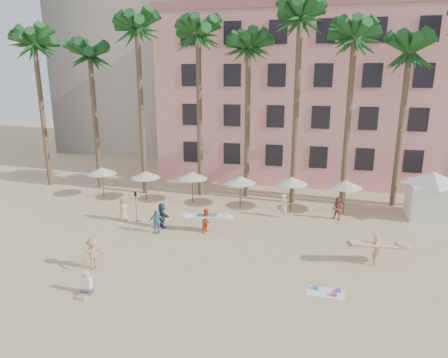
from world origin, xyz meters
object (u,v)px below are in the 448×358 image
pink_hotel (341,97)px  cabana (431,191)px  carrier_yellow (376,248)px  carrier_white (207,220)px

pink_hotel → cabana: bearing=-64.8°
pink_hotel → cabana: size_ratio=7.41×
cabana → carrier_yellow: cabana is taller
carrier_yellow → carrier_white: (-10.43, 2.49, -0.08)m
pink_hotel → carrier_white: bearing=-115.7°
carrier_yellow → cabana: bearing=60.7°
cabana → carrier_yellow: (-4.91, -8.75, -1.09)m
carrier_white → carrier_yellow: bearing=-13.4°
pink_hotel → carrier_white: pink_hotel is taller
pink_hotel → carrier_yellow: size_ratio=11.12×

